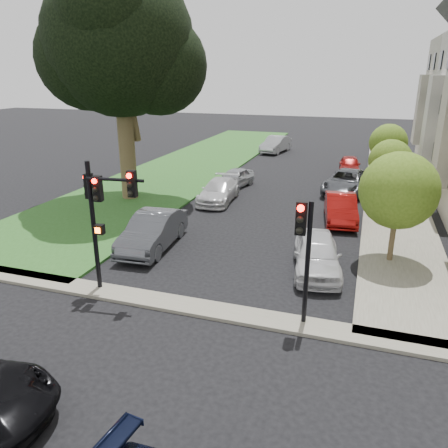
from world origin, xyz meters
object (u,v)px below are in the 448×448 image
(small_tree_b, at_px, (390,161))
(car_parked_1, at_px, (341,208))
(small_tree_c, at_px, (388,143))
(traffic_signal_main, at_px, (101,205))
(car_parked_0, at_px, (317,254))
(car_parked_7, at_px, (235,178))
(traffic_signal_secondary, at_px, (304,241))
(eucalyptus, at_px, (118,41))
(car_parked_3, at_px, (350,165))
(car_parked_6, at_px, (219,191))
(small_tree_a, at_px, (399,191))
(car_parked_9, at_px, (276,144))
(car_parked_5, at_px, (153,231))
(car_parked_2, at_px, (347,182))

(small_tree_b, distance_m, car_parked_1, 5.55)
(small_tree_c, distance_m, traffic_signal_main, 23.52)
(car_parked_0, bearing_deg, traffic_signal_main, -159.74)
(small_tree_b, bearing_deg, car_parked_7, 177.49)
(traffic_signal_secondary, distance_m, car_parked_0, 4.50)
(eucalyptus, bearing_deg, car_parked_3, 43.33)
(car_parked_6, distance_m, car_parked_7, 3.59)
(small_tree_a, xyz_separation_m, car_parked_0, (-2.78, -1.85, -2.31))
(car_parked_0, xyz_separation_m, car_parked_6, (-6.85, 8.11, -0.08))
(eucalyptus, distance_m, traffic_signal_main, 13.44)
(eucalyptus, height_order, car_parked_9, eucalyptus)
(eucalyptus, distance_m, traffic_signal_secondary, 17.54)
(small_tree_b, xyz_separation_m, car_parked_0, (-2.78, -11.28, -1.76))
(car_parked_5, bearing_deg, car_parked_1, 35.51)
(small_tree_a, bearing_deg, car_parked_0, -146.26)
(small_tree_b, height_order, car_parked_7, small_tree_b)
(car_parked_2, bearing_deg, small_tree_c, 72.73)
(eucalyptus, bearing_deg, car_parked_0, -29.28)
(eucalyptus, xyz_separation_m, small_tree_a, (15.04, -5.03, -5.99))
(small_tree_b, xyz_separation_m, car_parked_1, (-2.36, -4.70, -1.78))
(traffic_signal_main, bearing_deg, car_parked_5, 94.95)
(small_tree_c, height_order, car_parked_2, small_tree_c)
(small_tree_a, distance_m, car_parked_1, 5.77)
(small_tree_b, height_order, car_parked_2, small_tree_b)
(traffic_signal_secondary, bearing_deg, car_parked_3, 89.40)
(car_parked_0, distance_m, car_parked_7, 13.61)
(small_tree_a, xyz_separation_m, traffic_signal_secondary, (-2.80, -5.86, -0.26))
(traffic_signal_secondary, relative_size, car_parked_9, 0.85)
(car_parked_6, bearing_deg, car_parked_3, 52.84)
(car_parked_1, relative_size, car_parked_5, 0.90)
(car_parked_3, bearing_deg, car_parked_0, -94.05)
(car_parked_0, height_order, car_parked_1, car_parked_0)
(small_tree_b, height_order, traffic_signal_secondary, traffic_signal_secondary)
(eucalyptus, height_order, car_parked_3, eucalyptus)
(small_tree_c, bearing_deg, eucalyptus, -144.82)
(eucalyptus, distance_m, car_parked_6, 10.06)
(small_tree_b, bearing_deg, car_parked_9, 123.84)
(eucalyptus, xyz_separation_m, car_parked_2, (12.64, 5.76, -8.31))
(car_parked_3, height_order, car_parked_7, car_parked_3)
(car_parked_2, bearing_deg, car_parked_1, -80.43)
(small_tree_c, bearing_deg, small_tree_b, -90.00)
(traffic_signal_main, bearing_deg, traffic_signal_secondary, -0.32)
(traffic_signal_main, distance_m, traffic_signal_secondary, 6.85)
(car_parked_3, relative_size, car_parked_6, 0.85)
(car_parked_0, bearing_deg, car_parked_5, 168.54)
(car_parked_0, bearing_deg, car_parked_2, 78.50)
(eucalyptus, xyz_separation_m, car_parked_5, (5.05, -6.67, -8.25))
(small_tree_b, relative_size, car_parked_9, 0.80)
(car_parked_1, bearing_deg, car_parked_0, -101.49)
(small_tree_b, xyz_separation_m, traffic_signal_secondary, (-2.80, -15.28, 0.29))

